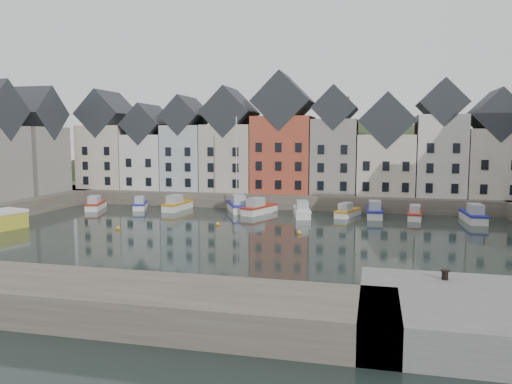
% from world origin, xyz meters
% --- Properties ---
extents(ground, '(260.00, 260.00, 0.00)m').
position_xyz_m(ground, '(0.00, 0.00, 0.00)').
color(ground, black).
rests_on(ground, ground).
extents(far_quay, '(90.00, 16.00, 2.00)m').
position_xyz_m(far_quay, '(0.00, 30.00, 1.00)').
color(far_quay, '#52463E').
rests_on(far_quay, ground).
extents(hillside, '(153.60, 70.40, 64.00)m').
position_xyz_m(hillside, '(0.02, 56.00, -17.96)').
color(hillside, '#263319').
rests_on(hillside, ground).
extents(far_terrace, '(72.37, 8.16, 17.78)m').
position_xyz_m(far_terrace, '(3.21, 28.00, 8.88)').
color(far_terrace, beige).
rests_on(far_terrace, far_quay).
extents(left_terrace, '(7.65, 17.00, 15.69)m').
position_xyz_m(left_terrace, '(-36.00, 13.50, 8.88)').
color(left_terrace, gray).
rests_on(left_terrace, left_quay).
extents(mooring_buoys, '(20.50, 5.50, 0.50)m').
position_xyz_m(mooring_buoys, '(-4.00, 5.33, 0.15)').
color(mooring_buoys, orange).
rests_on(mooring_buoys, ground).
extents(boat_a, '(3.45, 6.08, 2.23)m').
position_xyz_m(boat_a, '(-24.98, 16.56, 0.66)').
color(boat_a, silver).
rests_on(boat_a, ground).
extents(boat_b, '(3.42, 5.57, 2.05)m').
position_xyz_m(boat_b, '(-18.97, 18.37, 0.61)').
color(boat_b, silver).
rests_on(boat_b, ground).
extents(boat_c, '(2.43, 6.44, 2.42)m').
position_xyz_m(boat_c, '(-13.40, 18.57, 0.72)').
color(boat_c, silver).
rests_on(boat_c, ground).
extents(boat_d, '(4.78, 7.20, 13.24)m').
position_xyz_m(boat_d, '(-4.69, 19.10, 0.86)').
color(boat_d, silver).
rests_on(boat_d, ground).
extents(boat_e, '(4.05, 6.63, 2.43)m').
position_xyz_m(boat_e, '(-1.41, 17.85, 0.72)').
color(boat_e, silver).
rests_on(boat_e, ground).
extents(boat_f, '(3.21, 6.48, 2.39)m').
position_xyz_m(boat_f, '(4.59, 16.67, 0.71)').
color(boat_f, silver).
rests_on(boat_f, ground).
extents(boat_g, '(3.41, 5.57, 2.05)m').
position_xyz_m(boat_g, '(10.31, 18.08, 0.61)').
color(boat_g, silver).
rests_on(boat_g, ground).
extents(boat_h, '(2.12, 6.35, 2.42)m').
position_xyz_m(boat_h, '(13.69, 18.58, 0.72)').
color(boat_h, silver).
rests_on(boat_h, ground).
extents(boat_i, '(2.18, 5.51, 2.06)m').
position_xyz_m(boat_i, '(18.63, 18.15, 0.61)').
color(boat_i, silver).
rests_on(boat_i, ground).
extents(boat_j, '(2.38, 6.65, 2.51)m').
position_xyz_m(boat_j, '(25.37, 17.54, 0.75)').
color(boat_j, silver).
rests_on(boat_j, ground).
extents(mooring_bollard, '(0.48, 0.48, 0.56)m').
position_xyz_m(mooring_bollard, '(17.69, -16.81, 2.31)').
color(mooring_bollard, black).
rests_on(mooring_bollard, near_quay).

